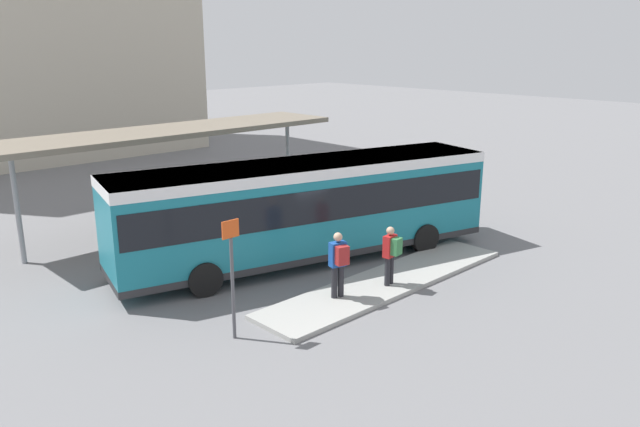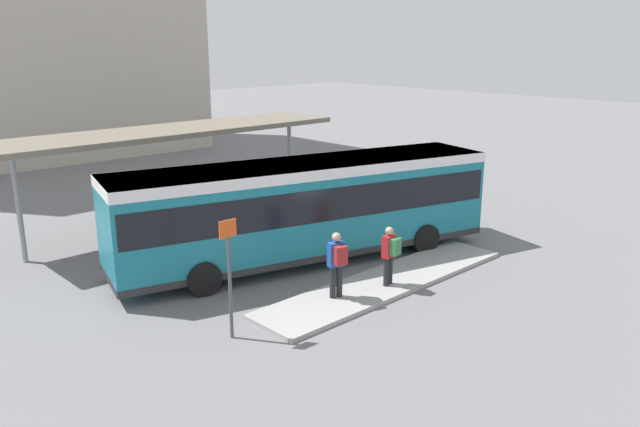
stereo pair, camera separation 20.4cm
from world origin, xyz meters
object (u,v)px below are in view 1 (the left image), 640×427
pedestrian_waiting (391,252)px  bicycle_green (400,179)px  platform_sign (232,274)px  pedestrian_companion (339,261)px  bicycle_yellow (431,185)px  city_bus (306,204)px  bicycle_black (416,182)px  potted_planter_near_shelter (278,205)px

pedestrian_waiting → bicycle_green: bearing=-60.1°
platform_sign → pedestrian_waiting: bearing=-6.8°
pedestrian_waiting → platform_sign: (-4.81, 0.57, 0.50)m
pedestrian_companion → bicycle_yellow: (11.62, 5.60, -0.79)m
city_bus → bicycle_yellow: bearing=29.9°
bicycle_green → city_bus: bearing=118.9°
pedestrian_waiting → bicycle_green: 12.65m
pedestrian_waiting → bicycle_black: 12.14m
pedestrian_companion → bicycle_yellow: bearing=-48.9°
city_bus → pedestrian_waiting: city_bus is taller
bicycle_black → potted_planter_near_shelter: 8.15m
bicycle_yellow → bicycle_green: 1.77m
pedestrian_waiting → potted_planter_near_shelter: pedestrian_waiting is taller
city_bus → bicycle_yellow: city_bus is taller
city_bus → platform_sign: city_bus is taller
platform_sign → bicycle_black: bearing=23.0°
potted_planter_near_shelter → platform_sign: (-6.67, -6.35, 0.85)m
bicycle_black → bicycle_green: bearing=5.0°
pedestrian_companion → potted_planter_near_shelter: 7.44m
city_bus → pedestrian_companion: size_ratio=6.88×
bicycle_yellow → potted_planter_near_shelter: potted_planter_near_shelter is taller
bicycle_black → potted_planter_near_shelter: size_ratio=1.17×
bicycle_black → pedestrian_companion: bearing=122.8°
bicycle_yellow → platform_sign: bearing=-72.1°
city_bus → pedestrian_waiting: 3.38m
city_bus → potted_planter_near_shelter: 4.25m
pedestrian_waiting → platform_sign: bearing=75.4°
bicycle_yellow → bicycle_green: bicycle_green is taller
bicycle_black → platform_sign: 16.13m
pedestrian_companion → bicycle_green: bearing=-42.2°
potted_planter_near_shelter → pedestrian_companion: bearing=-118.1°
bicycle_green → platform_sign: platform_sign is taller
bicycle_green → potted_planter_near_shelter: bearing=100.8°
potted_planter_near_shelter → bicycle_yellow: bearing=-6.6°
city_bus → pedestrian_companion: city_bus is taller
bicycle_yellow → bicycle_green: bearing=178.0°
bicycle_yellow → potted_planter_near_shelter: (-8.12, 0.95, 0.38)m
city_bus → pedestrian_companion: (-1.57, -2.93, -0.68)m
pedestrian_waiting → pedestrian_companion: size_ratio=0.94×
city_bus → bicycle_black: city_bus is taller
bicycle_green → platform_sign: size_ratio=0.55×
bicycle_black → potted_planter_near_shelter: potted_planter_near_shelter is taller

